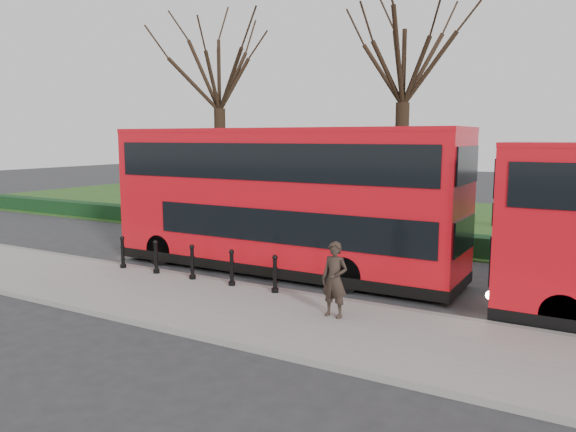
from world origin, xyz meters
The scene contains 12 objects.
ground centered at (0.00, 0.00, 0.00)m, with size 120.00×120.00×0.00m, color #28282B.
pavement centered at (0.00, -3.00, 0.07)m, with size 60.00×4.00×0.15m, color gray.
kerb centered at (0.00, -1.00, 0.07)m, with size 60.00×0.25×0.16m, color slate.
grass_verge centered at (0.00, 15.00, 0.03)m, with size 60.00×18.00×0.06m, color #274818.
hedge centered at (0.00, 6.80, 0.40)m, with size 60.00×0.90×0.80m, color black.
yellow_line_outer centered at (0.00, -0.70, 0.01)m, with size 60.00×0.10×0.01m, color yellow.
yellow_line_inner centered at (0.00, -0.50, 0.01)m, with size 60.00×0.10×0.01m, color yellow.
tree_left centered at (-8.00, 10.00, 7.75)m, with size 6.83×6.83×10.67m.
tree_mid centered at (2.00, 10.00, 7.77)m, with size 6.84×6.84×10.69m.
bollard_row centered at (-0.53, -1.35, 0.65)m, with size 5.98×0.15×1.00m.
bus_lead centered at (0.98, 1.25, 2.34)m, with size 11.69×2.68×4.65m.
pedestrian centered at (4.71, -2.43, 1.06)m, with size 0.66×0.43×1.81m, color #2C211B.
Camera 1 is at (10.25, -14.12, 4.40)m, focal length 35.00 mm.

